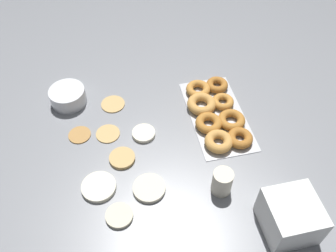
{
  "coord_description": "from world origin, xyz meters",
  "views": [
    {
      "loc": [
        -0.77,
        0.1,
        1.03
      ],
      "look_at": [
        0.04,
        -0.08,
        0.04
      ],
      "focal_mm": 38.0,
      "sensor_mm": 36.0,
      "label": 1
    }
  ],
  "objects_px": {
    "pancake_0": "(99,187)",
    "pancake_2": "(122,158)",
    "pancake_4": "(144,133)",
    "batter_bowl": "(68,96)",
    "pancake_5": "(113,104)",
    "container_stack": "(290,216)",
    "pancake_6": "(80,134)",
    "pancake_3": "(108,133)",
    "pancake_7": "(119,216)",
    "donut_tray": "(216,113)",
    "paper_cup": "(222,182)",
    "pancake_1": "(149,188)"
  },
  "relations": [
    {
      "from": "pancake_7",
      "to": "batter_bowl",
      "type": "xyz_separation_m",
      "value": [
        0.54,
        0.13,
        0.03
      ]
    },
    {
      "from": "pancake_4",
      "to": "batter_bowl",
      "type": "bearing_deg",
      "value": 48.54
    },
    {
      "from": "pancake_0",
      "to": "pancake_5",
      "type": "height_order",
      "value": "pancake_0"
    },
    {
      "from": "pancake_4",
      "to": "pancake_6",
      "type": "relative_size",
      "value": 1.03
    },
    {
      "from": "container_stack",
      "to": "pancake_0",
      "type": "bearing_deg",
      "value": 64.86
    },
    {
      "from": "pancake_5",
      "to": "pancake_3",
      "type": "bearing_deg",
      "value": 166.23
    },
    {
      "from": "pancake_1",
      "to": "container_stack",
      "type": "relative_size",
      "value": 0.7
    },
    {
      "from": "pancake_1",
      "to": "pancake_5",
      "type": "xyz_separation_m",
      "value": [
        0.41,
        0.07,
        -0.0
      ]
    },
    {
      "from": "pancake_3",
      "to": "container_stack",
      "type": "relative_size",
      "value": 0.58
    },
    {
      "from": "pancake_1",
      "to": "pancake_3",
      "type": "height_order",
      "value": "pancake_1"
    },
    {
      "from": "donut_tray",
      "to": "pancake_1",
      "type": "bearing_deg",
      "value": 130.11
    },
    {
      "from": "pancake_6",
      "to": "paper_cup",
      "type": "height_order",
      "value": "paper_cup"
    },
    {
      "from": "pancake_3",
      "to": "paper_cup",
      "type": "height_order",
      "value": "paper_cup"
    },
    {
      "from": "pancake_4",
      "to": "pancake_7",
      "type": "height_order",
      "value": "pancake_4"
    },
    {
      "from": "container_stack",
      "to": "pancake_6",
      "type": "bearing_deg",
      "value": 50.14
    },
    {
      "from": "pancake_1",
      "to": "pancake_3",
      "type": "distance_m",
      "value": 0.29
    },
    {
      "from": "pancake_6",
      "to": "pancake_0",
      "type": "bearing_deg",
      "value": -168.35
    },
    {
      "from": "pancake_0",
      "to": "pancake_7",
      "type": "distance_m",
      "value": 0.13
    },
    {
      "from": "pancake_4",
      "to": "pancake_1",
      "type": "bearing_deg",
      "value": 174.5
    },
    {
      "from": "pancake_0",
      "to": "donut_tray",
      "type": "height_order",
      "value": "donut_tray"
    },
    {
      "from": "pancake_6",
      "to": "pancake_3",
      "type": "bearing_deg",
      "value": -99.45
    },
    {
      "from": "pancake_3",
      "to": "pancake_5",
      "type": "bearing_deg",
      "value": -13.77
    },
    {
      "from": "pancake_5",
      "to": "container_stack",
      "type": "distance_m",
      "value": 0.78
    },
    {
      "from": "pancake_1",
      "to": "pancake_7",
      "type": "bearing_deg",
      "value": 124.83
    },
    {
      "from": "pancake_4",
      "to": "pancake_5",
      "type": "distance_m",
      "value": 0.2
    },
    {
      "from": "container_stack",
      "to": "pancake_5",
      "type": "bearing_deg",
      "value": 35.94
    },
    {
      "from": "pancake_2",
      "to": "pancake_6",
      "type": "distance_m",
      "value": 0.2
    },
    {
      "from": "pancake_7",
      "to": "pancake_4",
      "type": "bearing_deg",
      "value": -23.02
    },
    {
      "from": "pancake_0",
      "to": "pancake_2",
      "type": "height_order",
      "value": "pancake_0"
    },
    {
      "from": "pancake_6",
      "to": "container_stack",
      "type": "distance_m",
      "value": 0.78
    },
    {
      "from": "batter_bowl",
      "to": "container_stack",
      "type": "height_order",
      "value": "container_stack"
    },
    {
      "from": "pancake_4",
      "to": "pancake_0",
      "type": "bearing_deg",
      "value": 136.31
    },
    {
      "from": "pancake_2",
      "to": "batter_bowl",
      "type": "bearing_deg",
      "value": 27.59
    },
    {
      "from": "pancake_3",
      "to": "batter_bowl",
      "type": "bearing_deg",
      "value": 33.49
    },
    {
      "from": "pancake_6",
      "to": "pancake_7",
      "type": "distance_m",
      "value": 0.37
    },
    {
      "from": "batter_bowl",
      "to": "container_stack",
      "type": "bearing_deg",
      "value": -137.46
    },
    {
      "from": "pancake_0",
      "to": "pancake_2",
      "type": "distance_m",
      "value": 0.13
    },
    {
      "from": "pancake_2",
      "to": "pancake_7",
      "type": "bearing_deg",
      "value": 169.97
    },
    {
      "from": "pancake_7",
      "to": "pancake_3",
      "type": "bearing_deg",
      "value": -0.16
    },
    {
      "from": "batter_bowl",
      "to": "pancake_0",
      "type": "bearing_deg",
      "value": -169.41
    },
    {
      "from": "donut_tray",
      "to": "batter_bowl",
      "type": "relative_size",
      "value": 2.88
    },
    {
      "from": "pancake_4",
      "to": "pancake_6",
      "type": "bearing_deg",
      "value": 78.26
    },
    {
      "from": "pancake_0",
      "to": "pancake_3",
      "type": "distance_m",
      "value": 0.23
    },
    {
      "from": "pancake_4",
      "to": "batter_bowl",
      "type": "distance_m",
      "value": 0.35
    },
    {
      "from": "pancake_7",
      "to": "container_stack",
      "type": "bearing_deg",
      "value": -105.85
    },
    {
      "from": "pancake_0",
      "to": "pancake_7",
      "type": "height_order",
      "value": "pancake_0"
    },
    {
      "from": "pancake_1",
      "to": "paper_cup",
      "type": "height_order",
      "value": "paper_cup"
    },
    {
      "from": "container_stack",
      "to": "paper_cup",
      "type": "xyz_separation_m",
      "value": [
        0.16,
        0.15,
        -0.02
      ]
    },
    {
      "from": "paper_cup",
      "to": "container_stack",
      "type": "bearing_deg",
      "value": -136.8
    },
    {
      "from": "pancake_0",
      "to": "pancake_4",
      "type": "xyz_separation_m",
      "value": [
        0.19,
        -0.18,
        -0.0
      ]
    }
  ]
}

